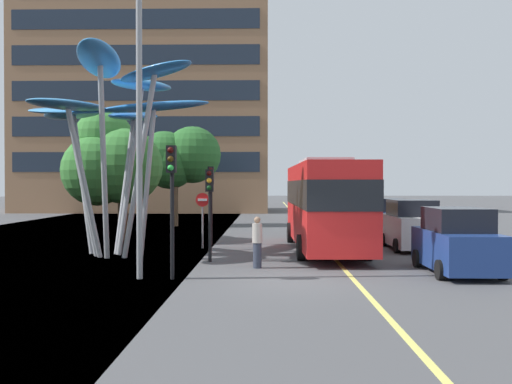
{
  "coord_description": "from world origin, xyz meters",
  "views": [
    {
      "loc": [
        -0.8,
        -16.28,
        2.82
      ],
      "look_at": [
        -1.24,
        6.56,
        2.5
      ],
      "focal_mm": 39.62,
      "sensor_mm": 36.0,
      "label": 1
    }
  ],
  "objects_px": {
    "traffic_light_island_mid": "(211,188)",
    "car_side_street": "(364,212)",
    "leaf_sculpture": "(115,106)",
    "car_parked_near": "(457,243)",
    "traffic_light_kerb_near": "(172,183)",
    "red_bus": "(325,201)",
    "traffic_light_kerb_far": "(210,195)",
    "car_parked_far": "(385,219)",
    "street_lamp": "(148,96)",
    "car_parked_mid": "(412,226)",
    "no_entry_sign": "(203,211)",
    "car_far_side": "(348,208)",
    "pedestrian": "(257,242)"
  },
  "relations": [
    {
      "from": "traffic_light_kerb_near",
      "to": "car_parked_far",
      "type": "height_order",
      "value": "traffic_light_kerb_near"
    },
    {
      "from": "car_far_side",
      "to": "street_lamp",
      "type": "distance_m",
      "value": 29.02
    },
    {
      "from": "traffic_light_island_mid",
      "to": "car_far_side",
      "type": "relative_size",
      "value": 0.95
    },
    {
      "from": "traffic_light_kerb_near",
      "to": "car_side_street",
      "type": "distance_m",
      "value": 22.91
    },
    {
      "from": "traffic_light_island_mid",
      "to": "car_far_side",
      "type": "distance_m",
      "value": 19.74
    },
    {
      "from": "red_bus",
      "to": "car_far_side",
      "type": "bearing_deg",
      "value": 79.0
    },
    {
      "from": "red_bus",
      "to": "traffic_light_kerb_near",
      "type": "distance_m",
      "value": 9.05
    },
    {
      "from": "leaf_sculpture",
      "to": "car_parked_mid",
      "type": "distance_m",
      "value": 13.36
    },
    {
      "from": "car_parked_near",
      "to": "car_parked_far",
      "type": "bearing_deg",
      "value": 88.51
    },
    {
      "from": "leaf_sculpture",
      "to": "car_parked_far",
      "type": "relative_size",
      "value": 1.98
    },
    {
      "from": "traffic_light_kerb_near",
      "to": "no_entry_sign",
      "type": "bearing_deg",
      "value": 90.11
    },
    {
      "from": "car_parked_near",
      "to": "no_entry_sign",
      "type": "distance_m",
      "value": 11.13
    },
    {
      "from": "leaf_sculpture",
      "to": "traffic_light_island_mid",
      "type": "xyz_separation_m",
      "value": [
        3.37,
        4.08,
        -3.25
      ]
    },
    {
      "from": "traffic_light_kerb_near",
      "to": "leaf_sculpture",
      "type": "bearing_deg",
      "value": 119.99
    },
    {
      "from": "car_parked_far",
      "to": "no_entry_sign",
      "type": "bearing_deg",
      "value": -149.19
    },
    {
      "from": "traffic_light_kerb_near",
      "to": "car_parked_near",
      "type": "xyz_separation_m",
      "value": [
        8.81,
        1.37,
        -1.88
      ]
    },
    {
      "from": "leaf_sculpture",
      "to": "car_parked_near",
      "type": "relative_size",
      "value": 2.0
    },
    {
      "from": "car_parked_far",
      "to": "street_lamp",
      "type": "distance_m",
      "value": 17.24
    },
    {
      "from": "traffic_light_island_mid",
      "to": "car_parked_near",
      "type": "height_order",
      "value": "traffic_light_island_mid"
    },
    {
      "from": "red_bus",
      "to": "car_parked_near",
      "type": "xyz_separation_m",
      "value": [
        3.56,
        -5.96,
        -1.14
      ]
    },
    {
      "from": "leaf_sculpture",
      "to": "car_parked_mid",
      "type": "height_order",
      "value": "leaf_sculpture"
    },
    {
      "from": "car_parked_near",
      "to": "leaf_sculpture",
      "type": "bearing_deg",
      "value": 161.09
    },
    {
      "from": "traffic_light_island_mid",
      "to": "car_parked_near",
      "type": "bearing_deg",
      "value": -43.58
    },
    {
      "from": "traffic_light_kerb_near",
      "to": "car_far_side",
      "type": "distance_m",
      "value": 28.64
    },
    {
      "from": "no_entry_sign",
      "to": "street_lamp",
      "type": "bearing_deg",
      "value": -94.99
    },
    {
      "from": "street_lamp",
      "to": "traffic_light_kerb_far",
      "type": "bearing_deg",
      "value": 67.87
    },
    {
      "from": "street_lamp",
      "to": "no_entry_sign",
      "type": "distance_m",
      "value": 8.87
    },
    {
      "from": "car_parked_mid",
      "to": "car_far_side",
      "type": "distance_m",
      "value": 19.23
    },
    {
      "from": "traffic_light_kerb_near",
      "to": "car_far_side",
      "type": "height_order",
      "value": "traffic_light_kerb_near"
    },
    {
      "from": "traffic_light_island_mid",
      "to": "car_side_street",
      "type": "xyz_separation_m",
      "value": [
        9.05,
        11.31,
        -1.69
      ]
    },
    {
      "from": "car_far_side",
      "to": "leaf_sculpture",
      "type": "bearing_deg",
      "value": -119.51
    },
    {
      "from": "leaf_sculpture",
      "to": "pedestrian",
      "type": "distance_m",
      "value": 8.17
    },
    {
      "from": "traffic_light_island_mid",
      "to": "traffic_light_kerb_far",
      "type": "bearing_deg",
      "value": -84.78
    },
    {
      "from": "traffic_light_kerb_near",
      "to": "traffic_light_island_mid",
      "type": "bearing_deg",
      "value": 88.73
    },
    {
      "from": "red_bus",
      "to": "street_lamp",
      "type": "xyz_separation_m",
      "value": [
        -5.96,
        -7.18,
        3.34
      ]
    },
    {
      "from": "car_parked_far",
      "to": "pedestrian",
      "type": "bearing_deg",
      "value": -120.61
    },
    {
      "from": "leaf_sculpture",
      "to": "traffic_light_kerb_near",
      "type": "distance_m",
      "value": 7.01
    },
    {
      "from": "red_bus",
      "to": "traffic_light_kerb_far",
      "type": "bearing_deg",
      "value": -141.32
    },
    {
      "from": "no_entry_sign",
      "to": "leaf_sculpture",
      "type": "bearing_deg",
      "value": -139.76
    },
    {
      "from": "red_bus",
      "to": "no_entry_sign",
      "type": "xyz_separation_m",
      "value": [
        -5.26,
        0.79,
        -0.49
      ]
    },
    {
      "from": "red_bus",
      "to": "street_lamp",
      "type": "bearing_deg",
      "value": -129.67
    },
    {
      "from": "traffic_light_island_mid",
      "to": "street_lamp",
      "type": "height_order",
      "value": "street_lamp"
    },
    {
      "from": "traffic_light_island_mid",
      "to": "car_parked_mid",
      "type": "relative_size",
      "value": 0.87
    },
    {
      "from": "traffic_light_kerb_far",
      "to": "car_parked_near",
      "type": "bearing_deg",
      "value": -16.3
    },
    {
      "from": "red_bus",
      "to": "leaf_sculpture",
      "type": "distance_m",
      "value": 9.4
    },
    {
      "from": "traffic_light_kerb_far",
      "to": "traffic_light_island_mid",
      "type": "xyz_separation_m",
      "value": [
        -0.53,
        5.82,
        0.2
      ]
    },
    {
      "from": "traffic_light_kerb_near",
      "to": "street_lamp",
      "type": "bearing_deg",
      "value": 168.07
    },
    {
      "from": "traffic_light_kerb_far",
      "to": "car_parked_far",
      "type": "height_order",
      "value": "traffic_light_kerb_far"
    },
    {
      "from": "red_bus",
      "to": "pedestrian",
      "type": "bearing_deg",
      "value": -119.01
    },
    {
      "from": "car_parked_far",
      "to": "pedestrian",
      "type": "distance_m",
      "value": 13.05
    }
  ]
}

